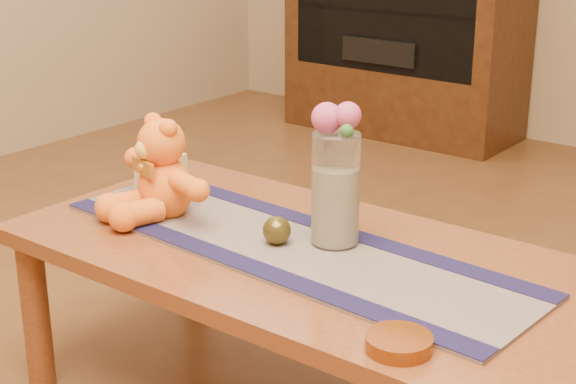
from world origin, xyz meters
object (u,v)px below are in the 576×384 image
Objects in this scene: pillar_candle at (161,178)px; glass_vase at (336,189)px; teddy_bear at (164,168)px; amber_dish at (399,343)px; bronze_ball at (277,230)px.

pillar_candle is 0.46× the size of glass_vase.
teddy_bear reaches higher than amber_dish.
pillar_candle is 0.43m from bronze_ball.
teddy_bear is at bearing 164.37° from amber_dish.
glass_vase is 3.94× the size of bronze_ball.
bronze_ball reaches higher than amber_dish.
amber_dish is at bearing -41.63° from glass_vase.
pillar_candle is at bearing 172.95° from bronze_ball.
glass_vase is at bearing 40.43° from bronze_ball.
teddy_bear is 2.92× the size of pillar_candle.
pillar_candle is at bearing 161.96° from amber_dish.
amber_dish is (0.47, -0.24, -0.03)m from bronze_ball.
amber_dish is (0.89, -0.29, -0.05)m from pillar_candle.
glass_vase is (0.45, 0.10, 0.01)m from teddy_bear.
teddy_bear is 0.85m from amber_dish.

